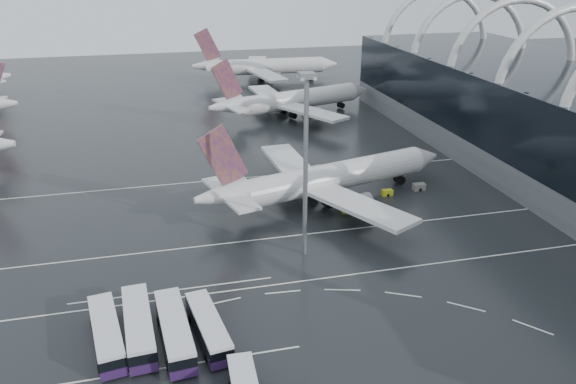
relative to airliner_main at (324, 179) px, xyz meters
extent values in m
plane|color=black|center=(-5.56, -24.30, -4.50)|extent=(420.00, 420.00, 0.00)
torus|color=silver|center=(52.44, 3.70, 13.50)|extent=(33.80, 1.80, 33.80)
torus|color=silver|center=(52.44, 22.70, 13.50)|extent=(33.80, 1.80, 33.80)
torus|color=silver|center=(52.44, 41.70, 13.50)|extent=(33.80, 1.80, 33.80)
torus|color=silver|center=(52.44, 60.70, 13.50)|extent=(33.80, 1.80, 33.80)
cube|color=white|center=(-5.56, -26.30, -4.50)|extent=(120.00, 0.25, 0.01)
cube|color=white|center=(-5.56, -12.30, -4.50)|extent=(120.00, 0.25, 0.01)
cube|color=white|center=(-5.56, 15.70, -4.50)|extent=(120.00, 0.25, 0.01)
cube|color=white|center=(-29.56, -40.30, -4.50)|extent=(28.00, 0.25, 0.01)
cube|color=white|center=(-29.56, -24.30, -4.50)|extent=(28.00, 0.25, 0.01)
cylinder|color=silver|center=(2.61, 0.70, 0.16)|extent=(38.26, 15.04, 5.30)
cone|color=silver|center=(23.71, 6.37, 0.16)|extent=(6.68, 6.55, 5.30)
cone|color=silver|center=(-20.25, -5.44, 1.08)|extent=(10.21, 7.50, 5.30)
cube|color=#501A6F|center=(-19.36, -5.21, 7.85)|extent=(8.65, 2.82, 11.24)
cube|color=silver|center=(-18.48, -4.97, 1.08)|extent=(8.25, 16.97, 0.46)
cube|color=silver|center=(2.05, -11.29, -0.38)|extent=(16.10, 23.28, 0.73)
cube|color=silver|center=(-3.89, 10.79, -0.38)|extent=(7.61, 23.17, 0.73)
cylinder|color=slate|center=(3.87, -7.48, -2.03)|extent=(5.67, 4.31, 3.11)
cylinder|color=slate|center=(-0.41, 8.41, -2.03)|extent=(5.67, 4.31, 3.11)
cube|color=black|center=(-0.92, -0.25, -3.49)|extent=(12.12, 8.50, 2.01)
cylinder|color=silver|center=(11.35, 61.32, 0.24)|extent=(37.41, 15.94, 5.39)
cone|color=silver|center=(31.95, 67.52, 0.24)|extent=(6.89, 6.76, 5.39)
cone|color=silver|center=(-11.02, 54.59, 1.16)|extent=(10.44, 7.83, 5.39)
cube|color=#501A6F|center=(-10.13, 54.86, 8.04)|extent=(8.73, 3.11, 11.42)
cube|color=silver|center=(-9.24, 55.13, 1.16)|extent=(8.82, 17.21, 0.46)
cube|color=silver|center=(11.14, 49.14, -0.32)|extent=(16.86, 23.48, 0.74)
cube|color=silver|center=(4.45, 71.37, -0.32)|extent=(8.40, 23.67, 0.74)
cylinder|color=slate|center=(12.87, 53.05, -1.99)|extent=(5.80, 4.49, 3.16)
cylinder|color=slate|center=(8.06, 69.06, -1.99)|extent=(5.80, 4.49, 3.16)
cube|color=black|center=(7.80, 60.25, -3.48)|extent=(12.38, 8.90, 2.04)
cylinder|color=silver|center=(14.23, 112.18, 0.53)|extent=(38.55, 7.34, 5.72)
cone|color=silver|center=(36.34, 111.25, 0.53)|extent=(6.15, 5.97, 5.72)
cone|color=silver|center=(-9.85, 113.20, 1.52)|extent=(10.10, 6.13, 5.72)
cube|color=#501A6F|center=(-8.87, 113.16, 8.81)|extent=(9.52, 0.99, 12.12)
cube|color=silver|center=(-7.88, 113.12, 1.52)|extent=(5.19, 17.92, 0.49)
cube|color=silver|center=(9.77, 100.03, -0.06)|extent=(10.91, 25.46, 0.79)
cube|color=silver|center=(10.81, 124.67, -0.06)|extent=(12.83, 25.60, 0.79)
cylinder|color=slate|center=(12.87, 103.36, -1.84)|extent=(5.56, 3.58, 3.35)
cylinder|color=slate|center=(13.62, 121.09, -1.84)|extent=(5.56, 3.58, 3.35)
cube|color=black|center=(10.29, 112.35, -3.42)|extent=(12.09, 6.81, 2.17)
cube|color=#2A1440|center=(-37.75, -34.67, -3.58)|extent=(5.01, 13.60, 1.13)
cube|color=black|center=(-37.75, -34.67, -2.35)|extent=(5.02, 13.34, 1.33)
cube|color=silver|center=(-37.75, -34.67, -1.46)|extent=(5.01, 13.60, 0.46)
cylinder|color=black|center=(-35.68, -38.65, -3.99)|extent=(0.51, 1.07, 1.02)
cylinder|color=black|center=(-38.50, -39.09, -3.99)|extent=(0.51, 1.07, 1.02)
cylinder|color=black|center=(-37.01, -30.24, -3.99)|extent=(0.51, 1.07, 1.02)
cylinder|color=black|center=(-39.83, -30.69, -3.99)|extent=(0.51, 1.07, 1.02)
cube|color=#2A1440|center=(-34.04, -34.23, -3.53)|extent=(4.11, 14.22, 1.19)
cube|color=black|center=(-34.04, -34.23, -2.23)|extent=(4.15, 13.95, 1.40)
cube|color=silver|center=(-34.04, -34.23, -1.29)|extent=(4.11, 14.22, 0.49)
cylinder|color=black|center=(-32.22, -38.61, -3.96)|extent=(0.45, 1.10, 1.08)
cylinder|color=black|center=(-35.22, -38.82, -3.96)|extent=(0.45, 1.10, 1.08)
cylinder|color=black|center=(-32.85, -29.65, -3.96)|extent=(0.45, 1.10, 1.08)
cylinder|color=black|center=(-35.85, -29.86, -3.96)|extent=(0.45, 1.10, 1.08)
cube|color=#2A1440|center=(-29.86, -36.13, -3.54)|extent=(4.24, 14.13, 1.18)
cube|color=black|center=(-29.86, -36.13, -2.25)|extent=(4.28, 13.85, 1.39)
cube|color=silver|center=(-29.86, -36.13, -1.31)|extent=(4.24, 14.13, 0.48)
cylinder|color=black|center=(-28.01, -40.44, -3.96)|extent=(0.46, 1.10, 1.07)
cylinder|color=black|center=(-30.98, -40.69, -3.96)|extent=(0.46, 1.10, 1.07)
cylinder|color=black|center=(-28.74, -31.57, -3.96)|extent=(0.46, 1.10, 1.07)
cylinder|color=black|center=(-31.71, -31.81, -3.96)|extent=(0.46, 1.10, 1.07)
cube|color=#2A1440|center=(-25.86, -36.21, -3.63)|extent=(4.58, 12.79, 1.06)
cube|color=black|center=(-25.86, -36.21, -2.48)|extent=(4.60, 12.55, 1.25)
cube|color=silver|center=(-25.86, -36.21, -1.63)|extent=(4.58, 12.79, 0.43)
cylinder|color=black|center=(-23.95, -39.98, -4.02)|extent=(0.47, 1.00, 0.96)
cylinder|color=black|center=(-26.60, -40.37, -4.02)|extent=(0.47, 1.00, 0.96)
cylinder|color=black|center=(-25.11, -32.05, -4.02)|extent=(0.47, 1.00, 0.96)
cylinder|color=black|center=(-27.77, -32.44, -4.02)|extent=(0.47, 1.00, 0.96)
cylinder|color=black|center=(-22.03, -45.63, -4.03)|extent=(0.36, 0.94, 0.93)
cylinder|color=gray|center=(-8.93, -18.56, 9.31)|extent=(0.69, 0.69, 27.62)
cube|color=gray|center=(-8.93, -18.56, 23.41)|extent=(2.17, 2.17, 0.79)
cube|color=silver|center=(-8.93, -18.56, 23.12)|extent=(1.97, 1.97, 0.39)
cube|color=yellow|center=(12.81, -0.13, -3.93)|extent=(2.09, 1.23, 1.14)
cube|color=yellow|center=(2.69, -5.65, -3.98)|extent=(1.89, 1.12, 1.03)
cube|color=slate|center=(20.05, 0.87, -3.84)|extent=(2.44, 1.44, 1.33)
camera|label=1|loc=(-29.90, -92.91, 38.73)|focal=35.00mm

